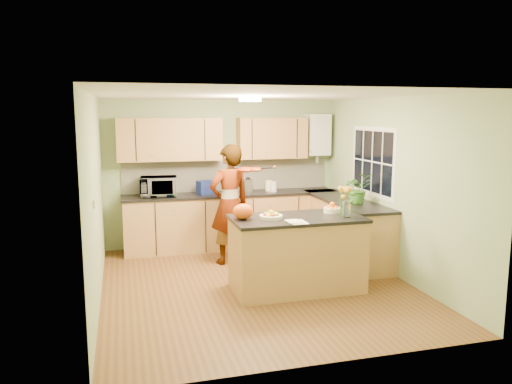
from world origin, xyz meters
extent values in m
plane|color=brown|center=(0.00, 0.00, 0.00)|extent=(4.50, 4.50, 0.00)
cube|color=silver|center=(0.00, 0.00, 2.50)|extent=(4.00, 4.50, 0.02)
cube|color=#8FA979|center=(0.00, 2.25, 1.25)|extent=(4.00, 0.02, 2.50)
cube|color=#8FA979|center=(0.00, -2.25, 1.25)|extent=(4.00, 0.02, 2.50)
cube|color=#8FA979|center=(-2.00, 0.00, 1.25)|extent=(0.02, 4.50, 2.50)
cube|color=#8FA979|center=(2.00, 0.00, 1.25)|extent=(0.02, 4.50, 2.50)
cube|color=#A27741|center=(0.10, 1.95, 0.45)|extent=(3.60, 0.60, 0.90)
cube|color=black|center=(0.10, 1.94, 0.92)|extent=(3.64, 0.62, 0.04)
cube|color=#A27741|center=(1.70, 0.85, 0.45)|extent=(0.60, 2.20, 0.90)
cube|color=black|center=(1.69, 0.85, 0.92)|extent=(0.62, 2.24, 0.04)
cube|color=#EFE5CF|center=(0.10, 2.23, 1.20)|extent=(3.60, 0.02, 0.52)
cube|color=#A27741|center=(-0.90, 2.08, 1.85)|extent=(1.70, 0.34, 0.70)
cube|color=#A27741|center=(0.85, 2.08, 1.85)|extent=(1.20, 0.34, 0.70)
cube|color=silver|center=(1.70, 2.09, 1.90)|extent=(0.40, 0.30, 0.72)
cylinder|color=#ADADB2|center=(1.70, 2.09, 1.50)|extent=(0.06, 0.06, 0.20)
cube|color=silver|center=(1.99, 0.60, 1.55)|extent=(0.01, 1.30, 1.05)
cube|color=black|center=(1.99, 0.60, 1.55)|extent=(0.01, 1.18, 0.92)
cube|color=silver|center=(-1.99, -0.60, 1.30)|extent=(0.02, 0.09, 0.09)
cylinder|color=#FFEABF|center=(0.00, 0.30, 2.46)|extent=(0.30, 0.30, 0.06)
cylinder|color=silver|center=(0.00, 0.30, 2.49)|extent=(0.10, 0.10, 0.02)
cube|color=#A27741|center=(0.46, -0.33, 0.46)|extent=(1.64, 0.82, 0.92)
cube|color=black|center=(0.46, -0.33, 0.94)|extent=(1.68, 0.86, 0.04)
cylinder|color=#F3E6C2|center=(0.11, -0.33, 0.99)|extent=(0.29, 0.29, 0.04)
cylinder|color=#F3E6C2|center=(1.01, -0.18, 1.00)|extent=(0.23, 0.23, 0.07)
cylinder|color=silver|center=(1.06, -0.51, 1.07)|extent=(0.11, 0.11, 0.21)
ellipsoid|color=#DF5212|center=(-0.24, -0.28, 1.06)|extent=(0.31, 0.28, 0.20)
cube|color=silver|center=(0.36, -0.63, 0.97)|extent=(0.20, 0.28, 0.01)
imported|color=tan|center=(-0.13, 1.07, 0.91)|extent=(0.77, 0.62, 1.82)
imported|color=silver|center=(-1.11, 1.93, 1.10)|extent=(0.61, 0.44, 0.32)
cube|color=navy|center=(-0.33, 1.97, 1.05)|extent=(0.33, 0.28, 0.22)
cylinder|color=#ADADB2|center=(0.38, 1.93, 1.05)|extent=(0.16, 0.16, 0.22)
sphere|color=black|center=(0.38, 1.93, 1.20)|extent=(0.08, 0.08, 0.08)
cylinder|color=#F3E6C2|center=(0.77, 1.99, 1.03)|extent=(0.16, 0.16, 0.19)
cylinder|color=silver|center=(0.83, 1.90, 1.03)|extent=(0.15, 0.15, 0.17)
imported|color=#387025|center=(1.70, 0.47, 1.17)|extent=(0.45, 0.40, 0.46)
camera|label=1|loc=(-1.68, -6.21, 2.27)|focal=35.00mm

